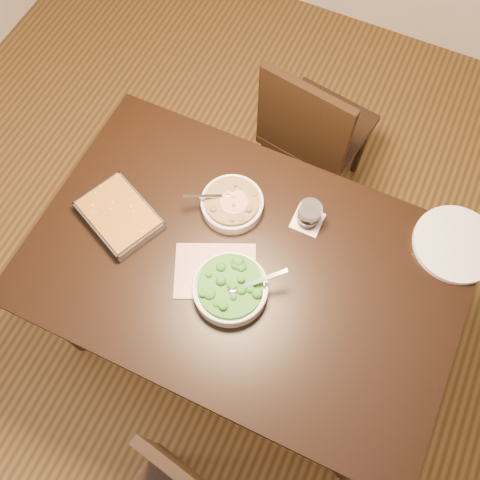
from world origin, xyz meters
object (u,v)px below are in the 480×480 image
Objects in this scene: table at (244,276)px; chair_far at (311,131)px; baking_dish at (119,216)px; dinner_plate at (456,244)px; wine_tumbler at (309,214)px; stew_bowl at (232,204)px; broccoli_bowl at (230,289)px.

table is 0.80m from chair_far.
dinner_plate is (1.05, 0.38, -0.01)m from baking_dish.
baking_dish is 3.59× the size of wine_tumbler.
stew_bowl reaches higher than dinner_plate.
dinner_plate is (0.60, 0.46, -0.02)m from broccoli_bowl.
broccoli_bowl reaches higher than stew_bowl.
broccoli_bowl reaches higher than baking_dish.
table is at bearing 102.43° from chair_far.
chair_far reaches higher than stew_bowl.
table is 0.25m from stew_bowl.
baking_dish is at bearing -160.06° from dinner_plate.
wine_tumbler is (0.58, 0.26, 0.03)m from baking_dish.
stew_bowl is at bearing 125.65° from table.
stew_bowl is 0.38m from baking_dish.
baking_dish reaches higher than dinner_plate.
table is 1.64× the size of chair_far.
broccoli_bowl is 2.69× the size of wine_tumbler.
chair_far reaches higher than baking_dish.
baking_dish is (-0.45, -0.02, 0.12)m from table.
stew_bowl reaches higher than table.
chair_far is (-0.64, 0.42, -0.28)m from dinner_plate.
dinner_plate is at bearing 14.34° from wine_tumbler.
broccoli_bowl is at bearing -65.74° from stew_bowl.
wine_tumbler is at bearing 69.45° from broccoli_bowl.
chair_far is at bearing 107.08° from wine_tumbler.
wine_tumbler is 0.65m from chair_far.
dinner_plate is (0.60, 0.36, 0.10)m from table.
table is 0.31m from wine_tumbler.
baking_dish reaches higher than table.
wine_tumbler is (0.13, 0.34, 0.02)m from broccoli_bowl.
wine_tumbler is at bearing -165.66° from dinner_plate.
stew_bowl is 0.26m from wine_tumbler.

